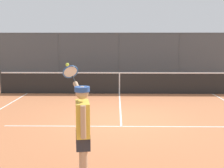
# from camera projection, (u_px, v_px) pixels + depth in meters

# --- Properties ---
(ground_plane) EXTENTS (60.00, 60.00, 0.00)m
(ground_plane) POSITION_uv_depth(u_px,v_px,m) (121.00, 120.00, 8.44)
(ground_plane) COLOR #B76B42
(court_line_markings) EXTENTS (8.36, 9.05, 0.01)m
(court_line_markings) POSITION_uv_depth(u_px,v_px,m) (121.00, 130.00, 7.47)
(court_line_markings) COLOR white
(court_line_markings) RESTS_ON ground
(fence_backdrop) EXTENTS (18.52, 1.37, 2.87)m
(fence_backdrop) POSITION_uv_depth(u_px,v_px,m) (119.00, 56.00, 18.91)
(fence_backdrop) COLOR #474C51
(fence_backdrop) RESTS_ON ground
(tennis_net) EXTENTS (10.74, 0.09, 1.07)m
(tennis_net) POSITION_uv_depth(u_px,v_px,m) (119.00, 83.00, 12.65)
(tennis_net) COLOR #2D2D2D
(tennis_net) RESTS_ON ground
(tennis_player) EXTENTS (0.62, 1.32, 1.92)m
(tennis_player) POSITION_uv_depth(u_px,v_px,m) (82.00, 128.00, 4.55)
(tennis_player) COLOR silver
(tennis_player) RESTS_ON ground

